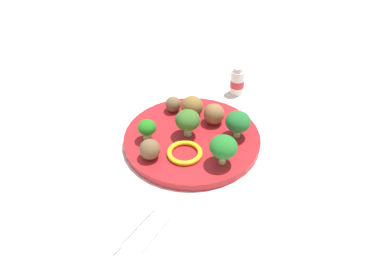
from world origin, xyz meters
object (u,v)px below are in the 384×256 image
object	(u,v)px
meatball_back_left	(173,104)
plate	(192,139)
meatball_far_rim	(192,107)
fork	(142,247)
broccoli_floret_mid_right	(147,128)
pepper_ring_center	(185,153)
napkin	(135,241)
broccoli_floret_far_rim	(188,120)
broccoli_floret_center	(223,147)
meatball_back_right	(150,149)
meatball_mid_right	(214,114)
broccoli_floret_front_right	(238,122)
yogurt_bottle	(237,82)
knife	(123,237)

from	to	relation	value
meatball_back_left	plate	bearing A→B (deg)	46.33
meatball_far_rim	fork	size ratio (longest dim) A/B	0.39
meatball_far_rim	fork	world-z (taller)	meatball_far_rim
broccoli_floret_mid_right	pepper_ring_center	distance (m)	0.09
napkin	broccoli_floret_far_rim	bearing A→B (deg)	-176.74
plate	broccoli_floret_center	xyz separation A→B (m)	(0.05, 0.08, 0.05)
plate	meatball_back_left	distance (m)	0.10
napkin	meatball_back_right	bearing A→B (deg)	-161.75
fork	meatball_mid_right	bearing A→B (deg)	179.21
broccoli_floret_center	pepper_ring_center	world-z (taller)	broccoli_floret_center
broccoli_floret_front_right	napkin	bearing A→B (deg)	-15.26
broccoli_floret_mid_right	yogurt_bottle	bearing A→B (deg)	156.16
meatball_far_rim	broccoli_floret_center	bearing A→B (deg)	42.00
meatball_mid_right	knife	size ratio (longest dim) A/B	0.31
broccoli_floret_mid_right	broccoli_floret_center	bearing A→B (deg)	86.07
meatball_back_right	meatball_back_left	bearing A→B (deg)	-172.58
plate	yogurt_bottle	size ratio (longest dim) A/B	3.96
broccoli_floret_front_right	meatball_mid_right	bearing A→B (deg)	-114.29
meatball_far_rim	knife	bearing A→B (deg)	2.01
meatball_back_left	broccoli_floret_far_rim	bearing A→B (deg)	42.99
broccoli_floret_mid_right	knife	size ratio (longest dim) A/B	0.31
meatball_mid_right	knife	distance (m)	0.33
meatball_back_right	knife	distance (m)	0.18
yogurt_bottle	fork	bearing A→B (deg)	-1.42
broccoli_floret_far_rim	meatball_far_rim	distance (m)	0.07
broccoli_floret_mid_right	pepper_ring_center	xyz separation A→B (m)	(0.02, 0.09, -0.02)
pepper_ring_center	napkin	world-z (taller)	pepper_ring_center
knife	meatball_back_right	bearing A→B (deg)	-168.15
broccoli_floret_mid_right	meatball_far_rim	size ratio (longest dim) A/B	0.95
meatball_back_right	fork	world-z (taller)	meatball_back_right
pepper_ring_center	napkin	distance (m)	0.20
broccoli_floret_mid_right	meatball_back_right	xyz separation A→B (m)	(0.05, 0.03, -0.01)
broccoli_floret_center	yogurt_bottle	bearing A→B (deg)	-169.82
meatball_far_rim	broccoli_floret_far_rim	bearing A→B (deg)	14.08
meatball_mid_right	yogurt_bottle	bearing A→B (deg)	177.24
broccoli_floret_far_rim	knife	world-z (taller)	broccoli_floret_far_rim
meatball_back_right	napkin	distance (m)	0.18
plate	broccoli_floret_far_rim	xyz separation A→B (m)	(-0.00, -0.01, 0.04)
broccoli_floret_far_rim	meatball_mid_right	distance (m)	0.07
broccoli_floret_front_right	fork	world-z (taller)	broccoli_floret_front_right
broccoli_floret_front_right	meatball_mid_right	world-z (taller)	broccoli_floret_front_right
knife	meatball_back_left	bearing A→B (deg)	-170.23
plate	meatball_far_rim	world-z (taller)	meatball_far_rim
meatball_far_rim	fork	distance (m)	0.34
broccoli_floret_front_right	broccoli_floret_mid_right	xyz separation A→B (m)	(0.08, -0.16, -0.01)
broccoli_floret_front_right	meatball_far_rim	world-z (taller)	broccoli_floret_front_right
broccoli_floret_center	napkin	size ratio (longest dim) A/B	0.35
meatball_far_rim	napkin	size ratio (longest dim) A/B	0.28
broccoli_floret_far_rim	broccoli_floret_mid_right	xyz separation A→B (m)	(0.04, -0.07, -0.01)
napkin	yogurt_bottle	distance (m)	0.48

